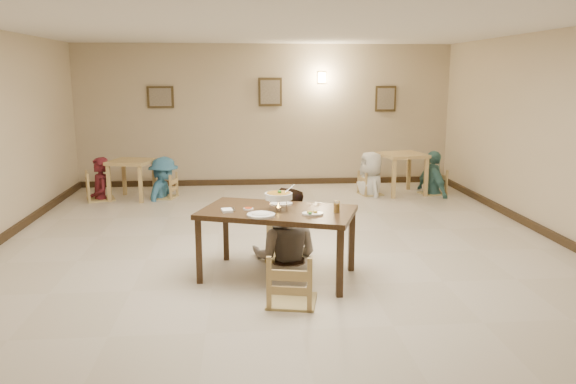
{
  "coord_description": "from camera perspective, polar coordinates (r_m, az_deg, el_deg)",
  "views": [
    {
      "loc": [
        -0.53,
        -7.1,
        2.35
      ],
      "look_at": [
        0.06,
        -0.1,
        0.88
      ],
      "focal_mm": 35.0,
      "sensor_mm": 36.0,
      "label": 1
    }
  ],
  "objects": [
    {
      "name": "wall_back",
      "position": [
        12.14,
        -2.29,
        7.76
      ],
      "size": [
        10.0,
        0.0,
        10.0
      ],
      "primitive_type": "plane",
      "rotation": [
        1.57,
        0.0,
        0.0
      ],
      "color": "#C4B191",
      "rests_on": "floor"
    },
    {
      "name": "wall_front",
      "position": [
        2.33,
        8.83,
        -9.78
      ],
      "size": [
        10.0,
        0.0,
        10.0
      ],
      "primitive_type": "plane",
      "rotation": [
        -1.57,
        0.0,
        0.0
      ],
      "color": "#C4B191",
      "rests_on": "floor"
    },
    {
      "name": "rice_plate_far",
      "position": [
        6.77,
        -0.7,
        -1.18
      ],
      "size": [
        0.28,
        0.28,
        0.06
      ],
      "color": "white",
      "rests_on": "main_table"
    },
    {
      "name": "rice_plate_near",
      "position": [
        6.23,
        -2.76,
        -2.31
      ],
      "size": [
        0.32,
        0.32,
        0.07
      ],
      "color": "white",
      "rests_on": "main_table"
    },
    {
      "name": "main_table",
      "position": [
        6.54,
        -1.07,
        -2.5
      ],
      "size": [
        1.97,
        1.5,
        0.82
      ],
      "rotation": [
        0.0,
        0.0,
        -0.34
      ],
      "color": "#3B2715",
      "rests_on": "floor"
    },
    {
      "name": "picture_c",
      "position": [
        12.47,
        9.89,
        9.32
      ],
      "size": [
        0.45,
        0.04,
        0.55
      ],
      "color": "#3B2D18",
      "rests_on": "wall_back"
    },
    {
      "name": "baseboard_back",
      "position": [
        12.3,
        -2.23,
        1.05
      ],
      "size": [
        8.0,
        0.06,
        0.12
      ],
      "primitive_type": "cube",
      "color": "#302213",
      "rests_on": "floor"
    },
    {
      "name": "curry_warmer",
      "position": [
        6.45,
        -0.96,
        -0.43
      ],
      "size": [
        0.36,
        0.32,
        0.29
      ],
      "color": "silver",
      "rests_on": "main_table"
    },
    {
      "name": "bg_diner_d",
      "position": [
        11.56,
        14.64,
        4.07
      ],
      "size": [
        0.63,
        1.09,
        1.75
      ],
      "primitive_type": "imported",
      "rotation": [
        0.0,
        0.0,
        1.78
      ],
      "color": "teal",
      "rests_on": "floor"
    },
    {
      "name": "bg_diner_c",
      "position": [
        11.25,
        8.49,
        4.07
      ],
      "size": [
        0.65,
        0.9,
        1.73
      ],
      "primitive_type": "imported",
      "rotation": [
        0.0,
        0.0,
        4.83
      ],
      "color": "silver",
      "rests_on": "floor"
    },
    {
      "name": "picture_a",
      "position": [
        12.18,
        -12.84,
        9.38
      ],
      "size": [
        0.55,
        0.04,
        0.45
      ],
      "color": "#3B2D18",
      "rests_on": "wall_back"
    },
    {
      "name": "bg_chair_lr",
      "position": [
        11.14,
        -12.52,
        1.71
      ],
      "size": [
        0.43,
        0.43,
        0.91
      ],
      "rotation": [
        0.0,
        0.0,
        -1.81
      ],
      "color": "tan",
      "rests_on": "floor"
    },
    {
      "name": "chair_near",
      "position": [
        5.85,
        0.4,
        -6.33
      ],
      "size": [
        0.5,
        0.5,
        1.07
      ],
      "rotation": [
        0.0,
        0.0,
        2.94
      ],
      "color": "tan",
      "rests_on": "floor"
    },
    {
      "name": "drink_glass",
      "position": [
        6.4,
        4.97,
        -1.54
      ],
      "size": [
        0.07,
        0.07,
        0.14
      ],
      "color": "white",
      "rests_on": "main_table"
    },
    {
      "name": "bg_diner_a",
      "position": [
        11.25,
        -18.72,
        3.34
      ],
      "size": [
        0.61,
        0.71,
        1.64
      ],
      "primitive_type": "imported",
      "rotation": [
        0.0,
        0.0,
        5.14
      ],
      "color": "#591820",
      "rests_on": "floor"
    },
    {
      "name": "floor",
      "position": [
        7.5,
        -0.5,
        -6.48
      ],
      "size": [
        10.0,
        10.0,
        0.0
      ],
      "primitive_type": "plane",
      "color": "beige",
      "rests_on": "ground"
    },
    {
      "name": "main_diner",
      "position": [
        7.15,
        -0.27,
        0.43
      ],
      "size": [
        1.07,
        0.93,
        1.88
      ],
      "primitive_type": "imported",
      "rotation": [
        0.0,
        0.0,
        2.88
      ],
      "color": "gray",
      "rests_on": "floor"
    },
    {
      "name": "wall_sconce",
      "position": [
        12.19,
        3.45,
        11.53
      ],
      "size": [
        0.16,
        0.05,
        0.22
      ],
      "primitive_type": "cube",
      "color": "#FFD88C",
      "rests_on": "wall_back"
    },
    {
      "name": "bg_chair_rl",
      "position": [
        11.32,
        8.43,
        1.92
      ],
      "size": [
        0.41,
        0.41,
        0.88
      ],
      "rotation": [
        0.0,
        0.0,
        1.81
      ],
      "color": "tan",
      "rests_on": "floor"
    },
    {
      "name": "baseboard_right",
      "position": [
        8.71,
        26.62,
        -4.74
      ],
      "size": [
        0.06,
        10.0,
        0.12
      ],
      "primitive_type": "cube",
      "color": "#302213",
      "rests_on": "floor"
    },
    {
      "name": "ceiling",
      "position": [
        7.15,
        -0.54,
        17.0
      ],
      "size": [
        10.0,
        10.0,
        0.0
      ],
      "primitive_type": "plane",
      "color": "silver",
      "rests_on": "wall_back"
    },
    {
      "name": "bg_table_left",
      "position": [
        11.18,
        -15.63,
        2.43
      ],
      "size": [
        0.92,
        0.92,
        0.76
      ],
      "rotation": [
        0.0,
        0.0,
        -0.26
      ],
      "color": "tan",
      "rests_on": "floor"
    },
    {
      "name": "bg_diner_b",
      "position": [
        11.09,
        -12.6,
        3.49
      ],
      "size": [
        0.88,
        1.17,
        1.61
      ],
      "primitive_type": "imported",
      "rotation": [
        0.0,
        0.0,
        1.27
      ],
      "color": "teal",
      "rests_on": "floor"
    },
    {
      "name": "chili_dish",
      "position": [
        6.53,
        -4.05,
        -1.71
      ],
      "size": [
        0.12,
        0.12,
        0.02
      ],
      "color": "white",
      "rests_on": "main_table"
    },
    {
      "name": "bg_chair_ll",
      "position": [
        11.29,
        -18.63,
        1.85
      ],
      "size": [
        0.49,
        0.49,
        1.05
      ],
      "rotation": [
        0.0,
        0.0,
        1.89
      ],
      "color": "tan",
      "rests_on": "floor"
    },
    {
      "name": "napkin_cutlery",
      "position": [
        6.46,
        -6.18,
        -1.87
      ],
      "size": [
        0.17,
        0.25,
        0.03
      ],
      "color": "white",
      "rests_on": "main_table"
    },
    {
      "name": "picture_b",
      "position": [
        12.08,
        -1.82,
        10.12
      ],
      "size": [
        0.5,
        0.04,
        0.6
      ],
      "color": "#3B2D18",
      "rests_on": "wall_back"
    },
    {
      "name": "fried_plate",
      "position": [
        6.3,
        2.51,
        -2.15
      ],
      "size": [
        0.24,
        0.24,
        0.05
      ],
      "color": "white",
      "rests_on": "main_table"
    },
    {
      "name": "chair_far",
      "position": [
        7.31,
        -0.42,
        -2.64
      ],
      "size": [
        0.5,
        0.5,
        1.06
      ],
      "rotation": [
        0.0,
        0.0,
        -0.05
      ],
      "color": "tan",
      "rests_on": "floor"
    },
    {
      "name": "bg_chair_rr",
      "position": [
        11.62,
        14.54,
        2.06
      ],
      "size": [
        0.44,
        0.44,
        0.93
      ],
      "rotation": [
        0.0,
        0.0,
        -1.25
      ],
      "color": "tan",
      "rests_on": "floor"
    },
    {
      "name": "bg_table_right",
      "position": [
        11.45,
        11.52,
        3.17
      ],
      "size": [
        0.97,
        0.97,
        0.82
      ],
      "rotation": [
        0.0,
        0.0,
        0.21
      ],
      "color": "tan",
      "rests_on": "floor"
    }
  ]
}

